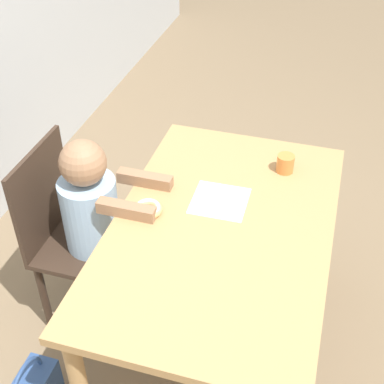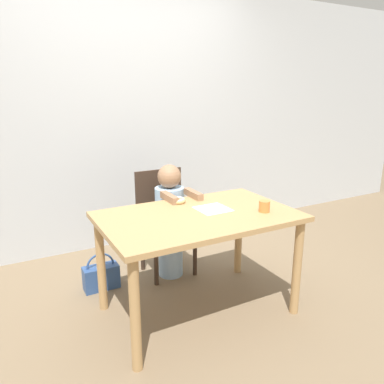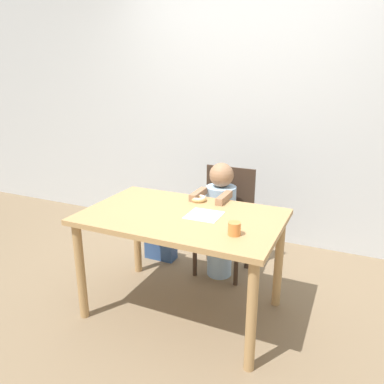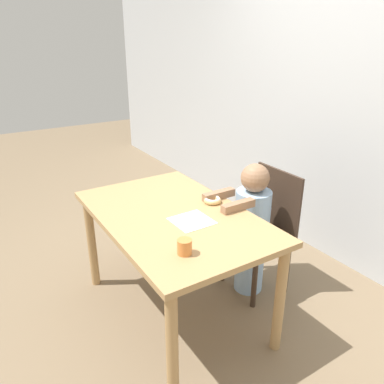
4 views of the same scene
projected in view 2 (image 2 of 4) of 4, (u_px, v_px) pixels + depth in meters
name	position (u px, v px, depth m)	size (l,w,h in m)	color
ground_plane	(198.00, 310.00, 2.68)	(12.00, 12.00, 0.00)	#7A664C
wall_back	(124.00, 119.00, 3.58)	(8.00, 0.05, 2.50)	silver
dining_table	(198.00, 227.00, 2.51)	(1.29, 0.81, 0.73)	tan
chair	(165.00, 220.00, 3.17)	(0.42, 0.37, 0.87)	#38281E
child_figure	(170.00, 220.00, 3.06)	(0.25, 0.45, 0.95)	#99BCE0
donut	(178.00, 200.00, 2.72)	(0.11, 0.11, 0.04)	#DBB270
napkin	(213.00, 209.00, 2.59)	(0.22, 0.22, 0.00)	white
handbag	(101.00, 276.00, 2.94)	(0.27, 0.13, 0.30)	#2D4C84
cup	(264.00, 206.00, 2.52)	(0.07, 0.07, 0.08)	orange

